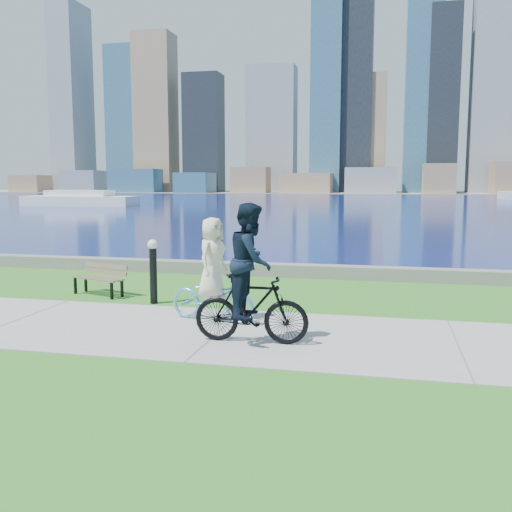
{
  "coord_description": "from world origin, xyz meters",
  "views": [
    {
      "loc": [
        2.82,
        -9.35,
        2.63
      ],
      "look_at": [
        0.19,
        2.11,
        1.1
      ],
      "focal_mm": 40.0,
      "sensor_mm": 36.0,
      "label": 1
    }
  ],
  "objects_px": {
    "park_bench": "(100,276)",
    "cyclist_man": "(251,285)",
    "cyclist_woman": "(213,283)",
    "bollard_lamp": "(153,267)"
  },
  "relations": [
    {
      "from": "park_bench",
      "to": "cyclist_man",
      "type": "distance_m",
      "value": 5.43
    },
    {
      "from": "cyclist_woman",
      "to": "cyclist_man",
      "type": "xyz_separation_m",
      "value": [
        1.05,
        -1.27,
        0.23
      ]
    },
    {
      "from": "park_bench",
      "to": "cyclist_woman",
      "type": "height_order",
      "value": "cyclist_woman"
    },
    {
      "from": "bollard_lamp",
      "to": "cyclist_man",
      "type": "distance_m",
      "value": 3.79
    },
    {
      "from": "park_bench",
      "to": "bollard_lamp",
      "type": "relative_size",
      "value": 1.05
    },
    {
      "from": "bollard_lamp",
      "to": "cyclist_woman",
      "type": "height_order",
      "value": "cyclist_woman"
    },
    {
      "from": "cyclist_man",
      "to": "park_bench",
      "type": "bearing_deg",
      "value": 52.94
    },
    {
      "from": "park_bench",
      "to": "cyclist_woman",
      "type": "distance_m",
      "value": 3.84
    },
    {
      "from": "cyclist_woman",
      "to": "bollard_lamp",
      "type": "bearing_deg",
      "value": 65.94
    },
    {
      "from": "park_bench",
      "to": "bollard_lamp",
      "type": "distance_m",
      "value": 1.74
    }
  ]
}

